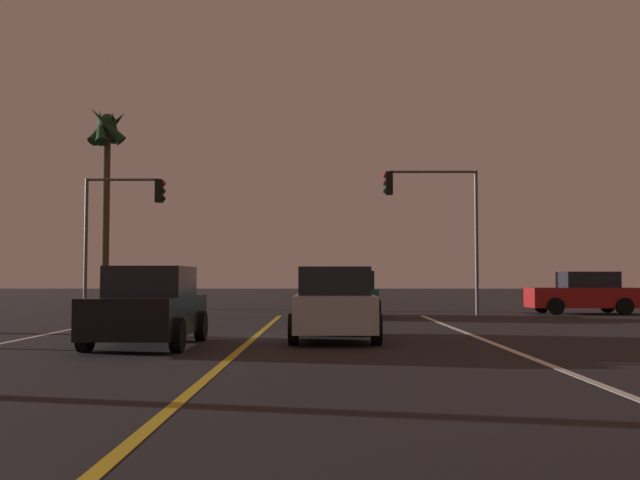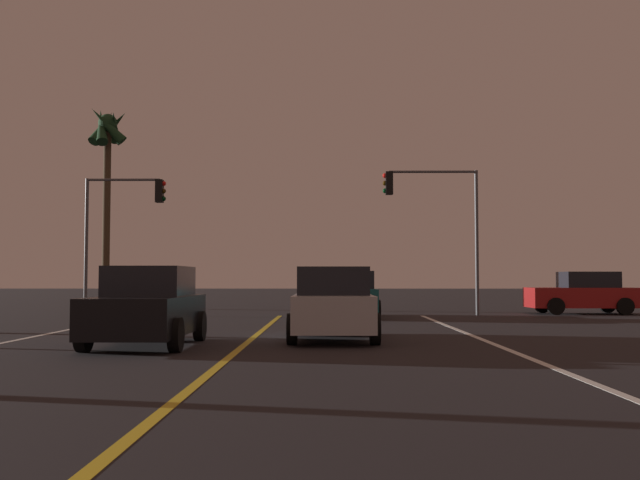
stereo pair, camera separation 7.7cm
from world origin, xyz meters
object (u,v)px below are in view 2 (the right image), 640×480
at_px(car_lead_same_lane, 333,305).
at_px(car_oncoming, 148,307).
at_px(palm_tree_left_far, 107,146).
at_px(traffic_light_near_left, 125,213).
at_px(car_ahead_far, 351,295).
at_px(car_crossing_side, 584,293).
at_px(traffic_light_near_right, 432,207).

distance_m(car_lead_same_lane, car_oncoming, 4.26).
height_order(car_lead_same_lane, palm_tree_left_far, palm_tree_left_far).
bearing_deg(car_lead_same_lane, traffic_light_near_left, 35.49).
relative_size(car_ahead_far, palm_tree_left_far, 0.44).
relative_size(car_oncoming, traffic_light_near_left, 0.80).
relative_size(car_lead_same_lane, traffic_light_near_left, 0.80).
height_order(car_crossing_side, palm_tree_left_far, palm_tree_left_far).
height_order(car_oncoming, palm_tree_left_far, palm_tree_left_far).
bearing_deg(traffic_light_near_left, traffic_light_near_right, 0.00).
height_order(car_ahead_far, car_oncoming, same).
bearing_deg(car_oncoming, traffic_light_near_right, 148.17).
bearing_deg(car_oncoming, car_lead_same_lane, 110.61).
height_order(car_crossing_side, traffic_light_near_right, traffic_light_near_right).
bearing_deg(car_crossing_side, traffic_light_near_right, 9.57).
height_order(car_crossing_side, car_oncoming, same).
xyz_separation_m(car_ahead_far, palm_tree_left_far, (-11.47, 7.70, 6.98)).
relative_size(car_ahead_far, traffic_light_near_left, 0.80).
xyz_separation_m(car_crossing_side, palm_tree_left_far, (-20.95, 5.21, 6.98)).
relative_size(car_lead_same_lane, car_ahead_far, 1.00).
distance_m(car_crossing_side, traffic_light_near_right, 7.19).
relative_size(car_crossing_side, car_ahead_far, 1.00).
relative_size(car_lead_same_lane, car_crossing_side, 1.00).
xyz_separation_m(car_lead_same_lane, car_oncoming, (-3.99, -1.50, 0.00)).
bearing_deg(palm_tree_left_far, traffic_light_near_left, -67.15).
xyz_separation_m(car_lead_same_lane, traffic_light_near_right, (3.98, 11.35, 3.41)).
xyz_separation_m(car_lead_same_lane, traffic_light_near_left, (-8.09, 11.35, 3.17)).
height_order(car_lead_same_lane, car_oncoming, same).
bearing_deg(car_crossing_side, car_oncoming, 44.35).
bearing_deg(car_lead_same_lane, car_crossing_side, -39.52).
xyz_separation_m(car_oncoming, palm_tree_left_far, (-6.73, 19.11, 6.98)).
height_order(car_ahead_far, traffic_light_near_right, traffic_light_near_right).
bearing_deg(car_lead_same_lane, car_ahead_far, -4.27).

